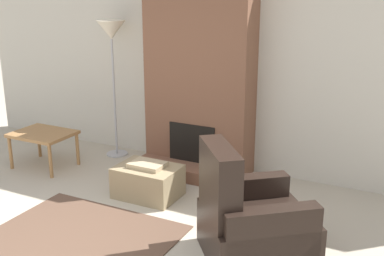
{
  "coord_description": "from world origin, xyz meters",
  "views": [
    {
      "loc": [
        2.58,
        -2.58,
        2.34
      ],
      "look_at": [
        0.0,
        2.5,
        0.6
      ],
      "focal_mm": 45.0,
      "sensor_mm": 36.0,
      "label": 1
    }
  ],
  "objects_px": {
    "ottoman": "(148,181)",
    "armchair": "(248,226)",
    "side_table": "(43,137)",
    "floor_lamp_left": "(112,37)"
  },
  "relations": [
    {
      "from": "armchair",
      "to": "side_table",
      "type": "height_order",
      "value": "armchair"
    },
    {
      "from": "floor_lamp_left",
      "to": "side_table",
      "type": "bearing_deg",
      "value": -124.94
    },
    {
      "from": "side_table",
      "to": "armchair",
      "type": "bearing_deg",
      "value": -15.2
    },
    {
      "from": "ottoman",
      "to": "side_table",
      "type": "bearing_deg",
      "value": 174.38
    },
    {
      "from": "armchair",
      "to": "side_table",
      "type": "bearing_deg",
      "value": 35.77
    },
    {
      "from": "ottoman",
      "to": "floor_lamp_left",
      "type": "height_order",
      "value": "floor_lamp_left"
    },
    {
      "from": "ottoman",
      "to": "side_table",
      "type": "height_order",
      "value": "side_table"
    },
    {
      "from": "ottoman",
      "to": "armchair",
      "type": "height_order",
      "value": "armchair"
    },
    {
      "from": "ottoman",
      "to": "armchair",
      "type": "distance_m",
      "value": 1.62
    },
    {
      "from": "armchair",
      "to": "floor_lamp_left",
      "type": "bearing_deg",
      "value": 18.1
    }
  ]
}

